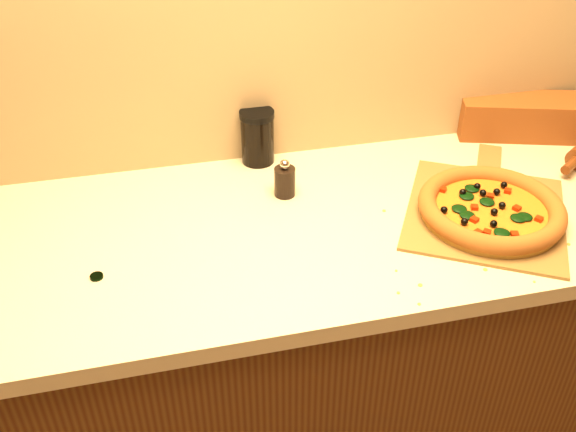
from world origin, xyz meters
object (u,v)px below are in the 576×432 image
(pizza, at_px, (491,209))
(pepper_grinder, at_px, (285,181))
(dark_jar, at_px, (257,136))
(pizza_peel, at_px, (485,209))

(pizza, relative_size, pepper_grinder, 3.41)
(pepper_grinder, xyz_separation_m, dark_jar, (-0.03, 0.18, 0.03))
(pizza, height_order, dark_jar, dark_jar)
(pepper_grinder, bearing_deg, pizza, -25.57)
(pizza, xyz_separation_m, pepper_grinder, (-0.44, 0.21, 0.01))
(pizza, bearing_deg, pepper_grinder, 154.43)
(pizza_peel, bearing_deg, dark_jar, 173.52)
(pizza, distance_m, pepper_grinder, 0.49)
(pizza, bearing_deg, pizza_peel, 76.88)
(pizza, bearing_deg, dark_jar, 140.76)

